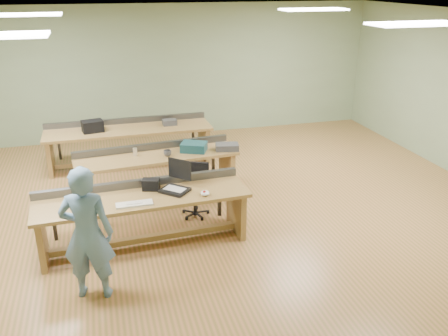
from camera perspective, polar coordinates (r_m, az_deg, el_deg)
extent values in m
plane|color=#A56A3E|center=(7.85, -2.76, -4.66)|extent=(10.00, 10.00, 0.00)
plane|color=silver|center=(7.04, -3.22, 17.73)|extent=(10.00, 10.00, 0.00)
cube|color=gray|center=(11.15, -7.51, 11.36)|extent=(10.00, 0.04, 3.00)
cube|color=gray|center=(3.80, 10.39, -10.45)|extent=(10.00, 0.04, 3.00)
cube|color=white|center=(8.45, -23.16, 16.60)|extent=(1.20, 0.50, 0.03)
cube|color=white|center=(6.70, 22.13, 15.77)|extent=(1.20, 0.50, 0.03)
cube|color=white|center=(9.28, 10.73, 18.23)|extent=(1.20, 0.50, 0.03)
cube|color=#A37B45|center=(6.54, -9.72, -3.62)|extent=(2.93, 0.91, 0.05)
cube|color=#A37B45|center=(6.70, -21.05, -7.85)|extent=(0.11, 0.67, 0.70)
cube|color=#A37B45|center=(6.99, 1.46, -4.97)|extent=(0.11, 0.67, 0.70)
cube|color=#A37B45|center=(6.83, -9.39, -8.35)|extent=(2.59, 0.22, 0.08)
cube|color=#484A4F|center=(6.82, -10.21, -1.81)|extent=(2.89, 0.22, 0.11)
cube|color=#A37B45|center=(8.02, -8.05, 1.37)|extent=(2.77, 0.97, 0.05)
cube|color=#A37B45|center=(8.01, -16.68, -2.30)|extent=(0.14, 0.63, 0.70)
cube|color=#A37B45|center=(8.49, 0.35, 0.06)|extent=(0.14, 0.63, 0.70)
cube|color=#A37B45|center=(8.26, -7.83, -2.69)|extent=(2.41, 0.33, 0.08)
cube|color=#484A4F|center=(8.29, -8.59, 2.62)|extent=(2.71, 0.33, 0.11)
cube|color=#A37B45|center=(9.55, -11.38, 4.53)|extent=(3.24, 0.89, 0.05)
cube|color=#A37B45|center=(9.69, -20.17, 1.50)|extent=(0.09, 0.76, 0.70)
cube|color=#A37B45|center=(9.88, -2.43, 3.25)|extent=(0.09, 0.76, 0.70)
cube|color=#A37B45|center=(9.75, -11.11, 1.03)|extent=(2.93, 0.12, 0.08)
cube|color=#484A4F|center=(9.90, -11.62, 5.62)|extent=(3.23, 0.10, 0.11)
imported|color=slate|center=(5.63, -16.14, -7.60)|extent=(0.68, 0.53, 1.65)
cube|color=black|center=(6.62, -5.94, -2.68)|extent=(0.47, 0.47, 0.04)
cube|color=black|center=(6.62, -5.35, -0.12)|extent=(0.28, 0.26, 0.29)
cube|color=beige|center=(6.31, -10.73, -4.30)|extent=(0.48, 0.16, 0.03)
ellipsoid|color=white|center=(6.48, -2.30, -3.02)|extent=(0.14, 0.16, 0.06)
cube|color=black|center=(6.69, -8.77, -1.97)|extent=(0.27, 0.21, 0.16)
cylinder|color=black|center=(7.50, -3.49, -4.27)|extent=(0.06, 0.06, 0.41)
cube|color=black|center=(7.40, -3.53, -2.71)|extent=(0.52, 0.52, 0.06)
cube|color=black|center=(7.48, -3.25, -0.55)|extent=(0.36, 0.20, 0.36)
cylinder|color=black|center=(7.58, -3.46, -5.48)|extent=(0.60, 0.60, 0.06)
cube|color=#164048|center=(8.12, -3.64, 2.54)|extent=(0.51, 0.46, 0.15)
cube|color=#3A3A3C|center=(8.17, 0.37, 2.56)|extent=(0.43, 0.32, 0.11)
imported|color=#3A3A3C|center=(7.93, -6.82, 1.79)|extent=(0.14, 0.14, 0.10)
cylinder|color=silver|center=(8.03, -10.65, 1.93)|extent=(0.08, 0.08, 0.13)
cube|color=black|center=(9.47, -15.53, 4.87)|extent=(0.43, 0.34, 0.22)
cube|color=#3A3A3C|center=(9.64, -6.56, 5.49)|extent=(0.28, 0.21, 0.11)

